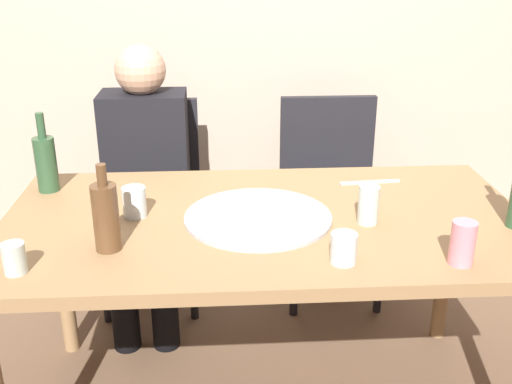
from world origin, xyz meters
The scene contains 14 objects.
back_wall centered at (0.00, 1.24, 1.30)m, with size 6.00×0.10×2.60m, color #BCA893.
dining_table centered at (0.00, 0.00, 0.67)m, with size 1.65×0.88×0.74m.
pizza_tray centered at (-0.03, -0.01, 0.75)m, with size 0.46×0.46×0.01m, color #ADADB2.
wine_bottle centered at (-0.46, -0.19, 0.85)m, with size 0.07×0.07×0.25m.
water_bottle centered at (-0.74, 0.27, 0.85)m, with size 0.07×0.07×0.28m.
tumbler_near centered at (0.18, -0.31, 0.79)m, with size 0.07×0.07×0.08m, color silver.
tumbler_far centered at (-0.41, 0.03, 0.79)m, with size 0.07×0.07×0.10m, color silver.
wine_glass centered at (0.31, -0.06, 0.80)m, with size 0.06×0.06×0.12m, color #B7C6BC.
short_glass centered at (-0.68, -0.31, 0.79)m, with size 0.06×0.06×0.08m, color #B7C6BC.
soda_can centered at (0.50, -0.33, 0.80)m, with size 0.07×0.07×0.12m, color pink.
table_knife centered at (0.40, 0.27, 0.75)m, with size 0.22×0.02×0.01m, color #B7B7BC.
chair_left centered at (-0.46, 0.84, 0.51)m, with size 0.44×0.44×0.90m.
chair_right centered at (0.36, 0.84, 0.51)m, with size 0.44×0.44×0.90m.
guest_in_sweater centered at (-0.46, 0.69, 0.64)m, with size 0.36×0.56×1.17m.
Camera 1 is at (-0.14, -1.72, 1.53)m, focal length 42.22 mm.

